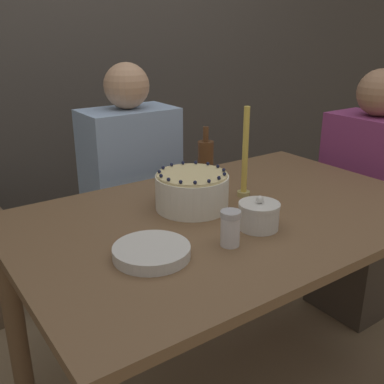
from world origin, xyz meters
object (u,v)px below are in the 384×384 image
object	(u,v)px
bottle	(206,159)
candle	(245,160)
person_man_blue_shirt	(133,217)
sugar_shaker	(230,228)
sugar_bowl	(259,215)
cake	(192,191)
person_woman_floral	(364,213)

from	to	relation	value
bottle	candle	bearing A→B (deg)	-93.30
bottle	person_man_blue_shirt	xyz separation A→B (m)	(-0.18, 0.31, -0.32)
sugar_shaker	bottle	xyz separation A→B (m)	(0.30, 0.52, 0.03)
sugar_bowl	candle	size ratio (longest dim) A/B	0.39
candle	bottle	xyz separation A→B (m)	(0.01, 0.25, -0.06)
bottle	person_man_blue_shirt	world-z (taller)	person_man_blue_shirt
sugar_bowl	cake	bearing A→B (deg)	106.17
sugar_bowl	person_woman_floral	bearing A→B (deg)	14.31
cake	sugar_shaker	distance (m)	0.30
person_man_blue_shirt	cake	bearing A→B (deg)	84.35
sugar_shaker	candle	xyz separation A→B (m)	(0.29, 0.27, 0.08)
candle	sugar_shaker	bearing A→B (deg)	-136.75
cake	candle	size ratio (longest dim) A/B	0.76
sugar_shaker	person_woman_floral	distance (m)	1.14
sugar_shaker	cake	bearing A→B (deg)	76.07
bottle	person_man_blue_shirt	bearing A→B (deg)	119.75
cake	sugar_shaker	bearing A→B (deg)	-103.93
sugar_bowl	person_man_blue_shirt	size ratio (longest dim) A/B	0.10
sugar_bowl	sugar_shaker	size ratio (longest dim) A/B	1.22
sugar_shaker	bottle	world-z (taller)	bottle
candle	cake	bearing A→B (deg)	176.24
cake	person_woman_floral	distance (m)	1.04
cake	candle	distance (m)	0.23
candle	person_man_blue_shirt	distance (m)	0.70
cake	person_woman_floral	xyz separation A→B (m)	(0.99, -0.02, -0.31)
sugar_bowl	bottle	xyz separation A→B (m)	(0.16, 0.49, 0.04)
cake	sugar_bowl	size ratio (longest dim) A/B	1.96
bottle	person_man_blue_shirt	distance (m)	0.48
person_man_blue_shirt	person_woman_floral	world-z (taller)	person_man_blue_shirt
candle	person_man_blue_shirt	world-z (taller)	person_man_blue_shirt
sugar_shaker	person_man_blue_shirt	xyz separation A→B (m)	(0.13, 0.84, -0.29)
person_man_blue_shirt	bottle	bearing A→B (deg)	119.75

